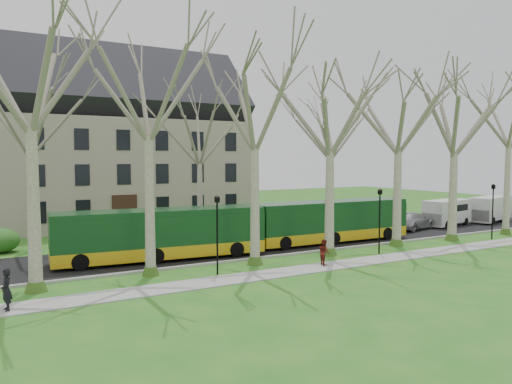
% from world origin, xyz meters
% --- Properties ---
extents(ground, '(120.00, 120.00, 0.00)m').
position_xyz_m(ground, '(0.00, 0.00, 0.00)').
color(ground, '#22691E').
rests_on(ground, ground).
extents(sidewalk, '(70.00, 2.00, 0.06)m').
position_xyz_m(sidewalk, '(0.00, -2.50, 0.03)').
color(sidewalk, gray).
rests_on(sidewalk, ground).
extents(road, '(80.00, 8.00, 0.06)m').
position_xyz_m(road, '(0.00, 5.50, 0.03)').
color(road, black).
rests_on(road, ground).
extents(curb, '(80.00, 0.25, 0.14)m').
position_xyz_m(curb, '(0.00, 1.50, 0.07)').
color(curb, '#A5A39E').
rests_on(curb, ground).
extents(building, '(26.50, 12.20, 16.00)m').
position_xyz_m(building, '(-6.00, 24.00, 8.07)').
color(building, gray).
rests_on(building, ground).
extents(tree_row_verge, '(49.00, 7.00, 14.00)m').
position_xyz_m(tree_row_verge, '(0.00, 0.30, 7.00)').
color(tree_row_verge, gray).
rests_on(tree_row_verge, ground).
extents(tree_row_far, '(33.00, 7.00, 12.00)m').
position_xyz_m(tree_row_far, '(-1.33, 11.00, 6.00)').
color(tree_row_far, gray).
rests_on(tree_row_far, ground).
extents(lamp_row, '(36.22, 0.22, 4.30)m').
position_xyz_m(lamp_row, '(-0.00, -1.00, 2.57)').
color(lamp_row, black).
rests_on(lamp_row, ground).
extents(hedges, '(30.60, 8.60, 2.00)m').
position_xyz_m(hedges, '(-4.67, 14.00, 1.00)').
color(hedges, '#1A5B23').
rests_on(hedges, ground).
extents(bus_lead, '(13.27, 3.92, 3.27)m').
position_xyz_m(bus_lead, '(-7.39, 4.22, 1.69)').
color(bus_lead, '#113E1B').
rests_on(bus_lead, road).
extents(bus_follow, '(12.93, 2.94, 3.22)m').
position_xyz_m(bus_follow, '(5.98, 4.13, 1.67)').
color(bus_follow, '#113E1B').
rests_on(bus_follow, road).
extents(sedan, '(5.74, 3.47, 1.56)m').
position_xyz_m(sedan, '(16.42, 5.76, 0.84)').
color(sedan, '#AAAAAF').
rests_on(sedan, road).
extents(van_a, '(5.87, 3.06, 2.44)m').
position_xyz_m(van_a, '(21.12, 5.86, 1.28)').
color(van_a, silver).
rests_on(van_a, road).
extents(van_b, '(6.08, 3.42, 2.51)m').
position_xyz_m(van_b, '(27.23, 5.63, 1.31)').
color(van_b, silver).
rests_on(van_b, road).
extents(pedestrian_a, '(0.55, 0.72, 1.76)m').
position_xyz_m(pedestrian_a, '(-16.53, -2.69, 0.94)').
color(pedestrian_a, black).
rests_on(pedestrian_a, sidewalk).
extents(pedestrian_b, '(0.70, 0.83, 1.52)m').
position_xyz_m(pedestrian_b, '(0.51, -2.12, 0.82)').
color(pedestrian_b, '#5D1A15').
rests_on(pedestrian_b, sidewalk).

